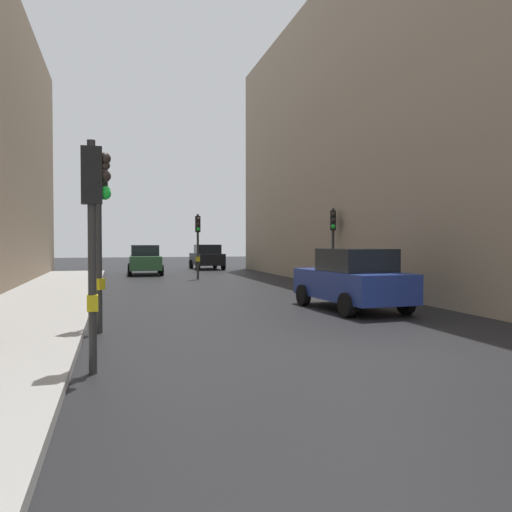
{
  "coord_description": "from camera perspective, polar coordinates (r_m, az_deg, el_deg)",
  "views": [
    {
      "loc": [
        -4.31,
        -8.41,
        1.96
      ],
      "look_at": [
        0.0,
        7.71,
        1.51
      ],
      "focal_mm": 37.08,
      "sensor_mm": 36.0,
      "label": 1
    }
  ],
  "objects": [
    {
      "name": "building_facade_right",
      "position": [
        25.28,
        23.12,
        12.77
      ],
      "size": [
        12.0,
        35.81,
        13.87
      ],
      "primitive_type": "cube",
      "color": "gray",
      "rests_on": "ground"
    },
    {
      "name": "traffic_light_mid_street",
      "position": [
        22.62,
        8.31,
        2.48
      ],
      "size": [
        0.33,
        0.45,
        3.38
      ],
      "color": "#2D2D2D",
      "rests_on": "ground"
    },
    {
      "name": "car_dark_suv",
      "position": [
        37.95,
        -5.32,
        -0.09
      ],
      "size": [
        2.13,
        4.26,
        1.76
      ],
      "color": "black",
      "rests_on": "ground"
    },
    {
      "name": "traffic_light_near_right",
      "position": [
        11.78,
        -16.51,
        4.82
      ],
      "size": [
        0.44,
        0.39,
        3.83
      ],
      "color": "#2D2D2D",
      "rests_on": "ground"
    },
    {
      "name": "ground_plane",
      "position": [
        9.65,
        12.1,
        -10.19
      ],
      "size": [
        120.0,
        120.0,
        0.0
      ],
      "primitive_type": "plane",
      "color": "black"
    },
    {
      "name": "sidewalk_kerb",
      "position": [
        14.7,
        -23.6,
        -5.92
      ],
      "size": [
        3.15,
        40.0,
        0.16
      ],
      "primitive_type": "cube",
      "color": "#A8A5A0",
      "rests_on": "ground"
    },
    {
      "name": "car_blue_van",
      "position": [
        15.4,
        10.36,
        -2.5
      ],
      "size": [
        2.26,
        4.32,
        1.76
      ],
      "color": "navy",
      "rests_on": "ground"
    },
    {
      "name": "traffic_light_far_median",
      "position": [
        27.67,
        -6.29,
        2.34
      ],
      "size": [
        0.24,
        0.43,
        3.4
      ],
      "color": "#2D2D2D",
      "rests_on": "ground"
    },
    {
      "name": "car_green_estate",
      "position": [
        32.25,
        -11.87,
        -0.41
      ],
      "size": [
        2.13,
        4.26,
        1.76
      ],
      "color": "#2D6038",
      "rests_on": "ground"
    },
    {
      "name": "traffic_light_near_left",
      "position": [
        8.17,
        -17.13,
        4.45
      ],
      "size": [
        0.44,
        0.26,
        3.45
      ],
      "color": "#2D2D2D",
      "rests_on": "ground"
    }
  ]
}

